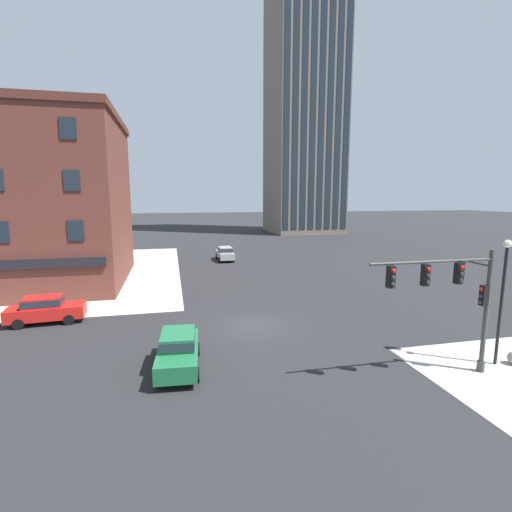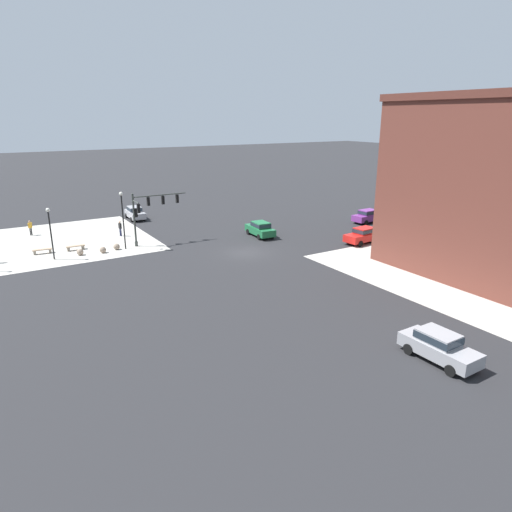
{
  "view_description": "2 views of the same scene",
  "coord_description": "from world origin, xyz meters",
  "px_view_note": "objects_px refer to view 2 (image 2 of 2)",
  "views": [
    {
      "loc": [
        -4.68,
        -21.32,
        7.82
      ],
      "look_at": [
        1.66,
        6.55,
        3.24
      ],
      "focal_mm": 26.26,
      "sensor_mm": 36.0,
      "label": 1
    },
    {
      "loc": [
        22.19,
        37.73,
        13.03
      ],
      "look_at": [
        5.32,
        10.34,
        3.18
      ],
      "focal_mm": 32.0,
      "sensor_mm": 36.0,
      "label": 2
    }
  ],
  "objects_px": {
    "bollard_sphere_curb_b": "(103,250)",
    "car_cross_westbound": "(425,224)",
    "bollard_sphere_curb_a": "(117,247)",
    "bench_mid_block": "(42,251)",
    "pedestrian_near_bench": "(30,227)",
    "car_main_northbound_near": "(364,235)",
    "bollard_sphere_curb_c": "(80,252)",
    "bench_near_signal": "(76,247)",
    "car_main_northbound_far": "(135,212)",
    "car_main_southbound_far": "(439,345)",
    "street_lamp_mid_sidewalk": "(50,227)",
    "car_cross_eastbound": "(260,228)",
    "car_main_southbound_near": "(368,216)",
    "traffic_signal_main": "(147,210)",
    "street_lamp_corner_near": "(123,214)",
    "pedestrian_at_curb": "(120,227)"
  },
  "relations": [
    {
      "from": "bollard_sphere_curb_c",
      "to": "car_cross_westbound",
      "type": "relative_size",
      "value": 0.14
    },
    {
      "from": "bollard_sphere_curb_b",
      "to": "car_main_southbound_far",
      "type": "bearing_deg",
      "value": 108.88
    },
    {
      "from": "bollard_sphere_curb_a",
      "to": "car_main_northbound_far",
      "type": "relative_size",
      "value": 0.14
    },
    {
      "from": "bench_mid_block",
      "to": "car_main_northbound_far",
      "type": "distance_m",
      "value": 16.76
    },
    {
      "from": "pedestrian_near_bench",
      "to": "car_cross_westbound",
      "type": "xyz_separation_m",
      "value": [
        -40.04,
        22.4,
        -0.08
      ]
    },
    {
      "from": "car_main_northbound_far",
      "to": "street_lamp_mid_sidewalk",
      "type": "bearing_deg",
      "value": 48.15
    },
    {
      "from": "traffic_signal_main",
      "to": "car_main_northbound_near",
      "type": "bearing_deg",
      "value": 150.2
    },
    {
      "from": "pedestrian_near_bench",
      "to": "car_main_southbound_near",
      "type": "height_order",
      "value": "pedestrian_near_bench"
    },
    {
      "from": "bench_near_signal",
      "to": "car_main_northbound_far",
      "type": "relative_size",
      "value": 0.4
    },
    {
      "from": "bench_mid_block",
      "to": "car_cross_eastbound",
      "type": "height_order",
      "value": "car_cross_eastbound"
    },
    {
      "from": "pedestrian_near_bench",
      "to": "car_main_northbound_near",
      "type": "bearing_deg",
      "value": 143.3
    },
    {
      "from": "street_lamp_mid_sidewalk",
      "to": "car_main_northbound_near",
      "type": "distance_m",
      "value": 31.42
    },
    {
      "from": "bollard_sphere_curb_a",
      "to": "car_cross_eastbound",
      "type": "xyz_separation_m",
      "value": [
        -15.4,
        3.12,
        0.6
      ]
    },
    {
      "from": "pedestrian_near_bench",
      "to": "street_lamp_corner_near",
      "type": "bearing_deg",
      "value": 123.75
    },
    {
      "from": "street_lamp_corner_near",
      "to": "car_main_northbound_far",
      "type": "distance_m",
      "value": 14.75
    },
    {
      "from": "bollard_sphere_curb_a",
      "to": "bench_mid_block",
      "type": "bearing_deg",
      "value": -19.85
    },
    {
      "from": "bollard_sphere_curb_c",
      "to": "bench_near_signal",
      "type": "height_order",
      "value": "bollard_sphere_curb_c"
    },
    {
      "from": "bollard_sphere_curb_c",
      "to": "car_main_northbound_near",
      "type": "height_order",
      "value": "car_main_northbound_near"
    },
    {
      "from": "bollard_sphere_curb_b",
      "to": "car_main_southbound_far",
      "type": "height_order",
      "value": "car_main_southbound_far"
    },
    {
      "from": "pedestrian_near_bench",
      "to": "street_lamp_mid_sidewalk",
      "type": "bearing_deg",
      "value": 93.72
    },
    {
      "from": "car_main_northbound_near",
      "to": "car_cross_westbound",
      "type": "bearing_deg",
      "value": 179.96
    },
    {
      "from": "car_main_southbound_near",
      "to": "car_main_northbound_far",
      "type": "bearing_deg",
      "value": -35.49
    },
    {
      "from": "pedestrian_at_curb",
      "to": "car_main_southbound_near",
      "type": "relative_size",
      "value": 0.39
    },
    {
      "from": "bollard_sphere_curb_a",
      "to": "car_main_southbound_far",
      "type": "bearing_deg",
      "value": 106.16
    },
    {
      "from": "pedestrian_near_bench",
      "to": "car_main_southbound_far",
      "type": "distance_m",
      "value": 45.56
    },
    {
      "from": "bench_near_signal",
      "to": "car_main_northbound_far",
      "type": "bearing_deg",
      "value": -130.8
    },
    {
      "from": "traffic_signal_main",
      "to": "bench_near_signal",
      "type": "height_order",
      "value": "traffic_signal_main"
    },
    {
      "from": "bench_near_signal",
      "to": "bench_mid_block",
      "type": "bearing_deg",
      "value": -7.16
    },
    {
      "from": "bollard_sphere_curb_b",
      "to": "car_cross_westbound",
      "type": "height_order",
      "value": "car_cross_westbound"
    },
    {
      "from": "car_main_northbound_near",
      "to": "street_lamp_corner_near",
      "type": "bearing_deg",
      "value": -26.22
    },
    {
      "from": "bollard_sphere_curb_c",
      "to": "car_main_southbound_far",
      "type": "relative_size",
      "value": 0.14
    },
    {
      "from": "bench_near_signal",
      "to": "pedestrian_near_bench",
      "type": "xyz_separation_m",
      "value": [
        3.12,
        -9.04,
        0.67
      ]
    },
    {
      "from": "car_main_northbound_far",
      "to": "car_cross_eastbound",
      "type": "height_order",
      "value": "same"
    },
    {
      "from": "bench_near_signal",
      "to": "bollard_sphere_curb_c",
      "type": "bearing_deg",
      "value": 90.53
    },
    {
      "from": "traffic_signal_main",
      "to": "street_lamp_corner_near",
      "type": "height_order",
      "value": "street_lamp_corner_near"
    },
    {
      "from": "bollard_sphere_curb_b",
      "to": "car_main_southbound_near",
      "type": "relative_size",
      "value": 0.14
    },
    {
      "from": "car_main_southbound_far",
      "to": "car_cross_eastbound",
      "type": "relative_size",
      "value": 0.98
    },
    {
      "from": "bench_near_signal",
      "to": "car_main_northbound_far",
      "type": "distance_m",
      "value": 14.85
    },
    {
      "from": "bollard_sphere_curb_a",
      "to": "car_main_southbound_near",
      "type": "bearing_deg",
      "value": 171.84
    },
    {
      "from": "bollard_sphere_curb_a",
      "to": "car_cross_westbound",
      "type": "relative_size",
      "value": 0.14
    },
    {
      "from": "bollard_sphere_curb_b",
      "to": "bollard_sphere_curb_c",
      "type": "bearing_deg",
      "value": -9.85
    },
    {
      "from": "street_lamp_corner_near",
      "to": "car_main_southbound_far",
      "type": "bearing_deg",
      "value": 104.86
    },
    {
      "from": "bollard_sphere_curb_c",
      "to": "street_lamp_corner_near",
      "type": "height_order",
      "value": "street_lamp_corner_near"
    },
    {
      "from": "car_main_southbound_near",
      "to": "car_cross_westbound",
      "type": "distance_m",
      "value": 7.31
    },
    {
      "from": "pedestrian_near_bench",
      "to": "car_main_southbound_near",
      "type": "distance_m",
      "value": 40.69
    },
    {
      "from": "car_cross_westbound",
      "to": "bollard_sphere_curb_c",
      "type": "bearing_deg",
      "value": -16.93
    },
    {
      "from": "traffic_signal_main",
      "to": "bench_mid_block",
      "type": "relative_size",
      "value": 3.22
    },
    {
      "from": "street_lamp_mid_sidewalk",
      "to": "car_cross_westbound",
      "type": "height_order",
      "value": "street_lamp_mid_sidewalk"
    },
    {
      "from": "bench_near_signal",
      "to": "pedestrian_at_curb",
      "type": "bearing_deg",
      "value": -149.33
    },
    {
      "from": "car_main_northbound_near",
      "to": "bench_mid_block",
      "type": "bearing_deg",
      "value": -24.6
    }
  ]
}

